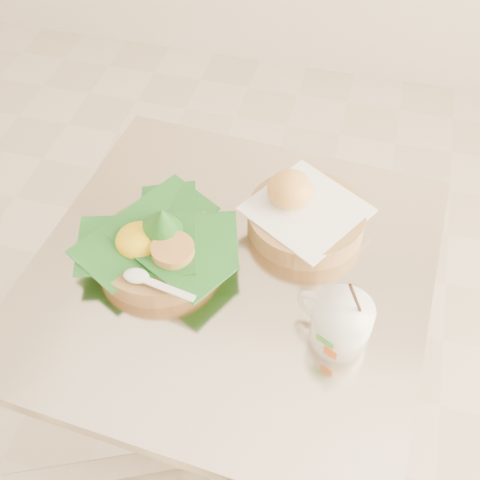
% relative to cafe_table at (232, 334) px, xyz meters
% --- Properties ---
extents(floor, '(3.60, 3.60, 0.00)m').
position_rel_cafe_table_xyz_m(floor, '(-0.13, 0.01, -0.53)').
color(floor, beige).
rests_on(floor, ground).
extents(cafe_table, '(0.75, 0.75, 0.75)m').
position_rel_cafe_table_xyz_m(cafe_table, '(0.00, 0.00, 0.00)').
color(cafe_table, gray).
rests_on(cafe_table, floor).
extents(rice_basket, '(0.28, 0.28, 0.14)m').
position_rel_cafe_table_xyz_m(rice_basket, '(-0.13, -0.01, 0.26)').
color(rice_basket, '#9E7B43').
rests_on(rice_basket, cafe_table).
extents(bread_basket, '(0.26, 0.26, 0.11)m').
position_rel_cafe_table_xyz_m(bread_basket, '(0.10, 0.14, 0.25)').
color(bread_basket, '#9E7B43').
rests_on(bread_basket, cafe_table).
extents(coffee_mug, '(0.13, 0.10, 0.17)m').
position_rel_cafe_table_xyz_m(coffee_mug, '(0.20, -0.09, 0.27)').
color(coffee_mug, white).
rests_on(coffee_mug, cafe_table).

